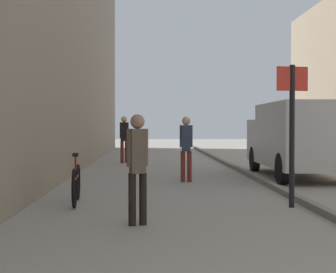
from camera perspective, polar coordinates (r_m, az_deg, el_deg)
ground_plane at (r=13.84m, az=3.48°, el=-4.95°), size 80.00×80.00×0.00m
kerb_strip at (r=14.08m, az=9.91°, el=-4.61°), size 0.16×40.00×0.12m
pedestrian_main_foreground at (r=20.05m, az=-4.96°, el=0.06°), size 0.36×0.26×1.85m
pedestrian_mid_block at (r=13.38m, az=2.06°, el=-0.88°), size 0.34×0.22×1.73m
pedestrian_far_crossing at (r=7.59m, az=-3.46°, el=-2.81°), size 0.32×0.24×1.67m
delivery_van at (r=15.08m, az=14.36°, el=-0.06°), size 2.03×5.29×2.12m
street_sign_post at (r=9.48m, az=13.82°, el=1.50°), size 0.60×0.13×2.60m
bicycle_leaning at (r=9.86m, az=-10.32°, el=-5.27°), size 0.20×1.77×0.98m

